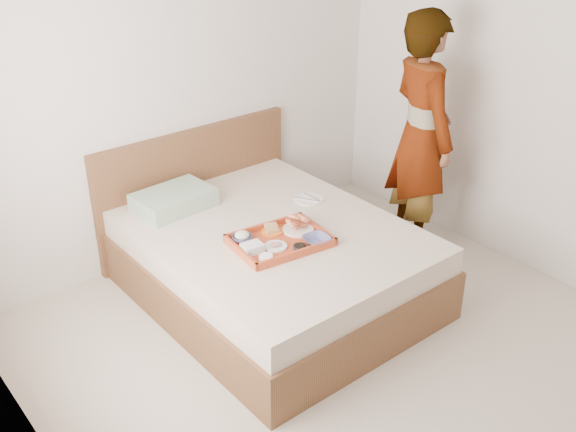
# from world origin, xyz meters

# --- Properties ---
(ground) EXTENTS (3.50, 4.00, 0.01)m
(ground) POSITION_xyz_m (0.00, 0.00, 0.00)
(ground) COLOR beige
(ground) RESTS_ON ground
(wall_back) EXTENTS (3.50, 0.01, 2.60)m
(wall_back) POSITION_xyz_m (0.00, 2.00, 1.30)
(wall_back) COLOR silver
(wall_back) RESTS_ON ground
(wall_left) EXTENTS (0.01, 4.00, 2.60)m
(wall_left) POSITION_xyz_m (-1.75, 0.00, 1.30)
(wall_left) COLOR silver
(wall_left) RESTS_ON ground
(wall_right) EXTENTS (0.01, 4.00, 2.60)m
(wall_right) POSITION_xyz_m (1.75, 0.00, 1.30)
(wall_right) COLOR silver
(wall_right) RESTS_ON ground
(bed) EXTENTS (1.65, 2.00, 0.53)m
(bed) POSITION_xyz_m (0.02, 1.00, 0.27)
(bed) COLOR brown
(bed) RESTS_ON ground
(headboard) EXTENTS (1.65, 0.06, 0.95)m
(headboard) POSITION_xyz_m (0.02, 1.97, 0.47)
(headboard) COLOR brown
(headboard) RESTS_ON ground
(pillow) EXTENTS (0.55, 0.40, 0.13)m
(pillow) POSITION_xyz_m (-0.33, 1.68, 0.59)
(pillow) COLOR #94B490
(pillow) RESTS_ON bed
(tray) EXTENTS (0.65, 0.51, 0.05)m
(tray) POSITION_xyz_m (-0.07, 0.81, 0.56)
(tray) COLOR #B64A28
(tray) RESTS_ON bed
(prawn_plate) EXTENTS (0.23, 0.23, 0.01)m
(prawn_plate) POSITION_xyz_m (0.12, 0.85, 0.55)
(prawn_plate) COLOR white
(prawn_plate) RESTS_ON tray
(navy_bowl_big) EXTENTS (0.19, 0.19, 0.04)m
(navy_bowl_big) POSITION_xyz_m (0.11, 0.65, 0.57)
(navy_bowl_big) COLOR navy
(navy_bowl_big) RESTS_ON tray
(sauce_dish) EXTENTS (0.10, 0.10, 0.03)m
(sauce_dish) POSITION_xyz_m (-0.04, 0.65, 0.56)
(sauce_dish) COLOR black
(sauce_dish) RESTS_ON tray
(meat_plate) EXTENTS (0.16, 0.16, 0.01)m
(meat_plate) POSITION_xyz_m (-0.13, 0.78, 0.55)
(meat_plate) COLOR white
(meat_plate) RESTS_ON tray
(bread_plate) EXTENTS (0.16, 0.16, 0.01)m
(bread_plate) POSITION_xyz_m (-0.03, 0.94, 0.55)
(bread_plate) COLOR orange
(bread_plate) RESTS_ON tray
(salad_bowl) EXTENTS (0.15, 0.15, 0.04)m
(salad_bowl) POSITION_xyz_m (-0.25, 0.97, 0.57)
(salad_bowl) COLOR navy
(salad_bowl) RESTS_ON tray
(plastic_tub) EXTENTS (0.14, 0.12, 0.05)m
(plastic_tub) POSITION_xyz_m (-0.28, 0.82, 0.57)
(plastic_tub) COLOR silver
(plastic_tub) RESTS_ON tray
(cheese_round) EXTENTS (0.10, 0.10, 0.03)m
(cheese_round) POSITION_xyz_m (-0.27, 0.69, 0.56)
(cheese_round) COLOR white
(cheese_round) RESTS_ON tray
(dinner_plate) EXTENTS (0.25, 0.25, 0.01)m
(dinner_plate) POSITION_xyz_m (0.49, 1.18, 0.54)
(dinner_plate) COLOR white
(dinner_plate) RESTS_ON bed
(person) EXTENTS (0.64, 0.78, 1.84)m
(person) POSITION_xyz_m (1.31, 0.87, 0.92)
(person) COLOR beige
(person) RESTS_ON ground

